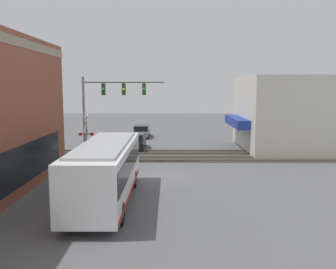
% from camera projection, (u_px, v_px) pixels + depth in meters
% --- Properties ---
extents(ground_plane, '(120.00, 120.00, 0.00)m').
position_uv_depth(ground_plane, '(162.00, 177.00, 24.67)').
color(ground_plane, '#565659').
extents(shop_building, '(10.68, 8.83, 6.89)m').
position_uv_depth(shop_building, '(282.00, 113.00, 35.70)').
color(shop_building, beige).
rests_on(shop_building, ground).
extents(city_bus, '(10.08, 2.59, 3.11)m').
position_uv_depth(city_bus, '(106.00, 170.00, 19.07)').
color(city_bus, white).
rests_on(city_bus, ground).
extents(traffic_signal_gantry, '(0.42, 6.34, 6.68)m').
position_uv_depth(traffic_signal_gantry, '(108.00, 100.00, 28.76)').
color(traffic_signal_gantry, gray).
rests_on(traffic_signal_gantry, ground).
extents(crossing_signal, '(1.41, 1.18, 3.81)m').
position_uv_depth(crossing_signal, '(86.00, 134.00, 28.78)').
color(crossing_signal, gray).
rests_on(crossing_signal, ground).
extents(rail_track_near, '(2.60, 60.00, 0.15)m').
position_uv_depth(rail_track_near, '(164.00, 159.00, 30.62)').
color(rail_track_near, '#332D28').
rests_on(rail_track_near, ground).
extents(rail_track_far, '(2.60, 60.00, 0.15)m').
position_uv_depth(rail_track_far, '(164.00, 152.00, 33.80)').
color(rail_track_far, '#332D28').
rests_on(rail_track_far, ground).
extents(parked_car_black, '(4.30, 1.82, 1.50)m').
position_uv_depth(parked_car_black, '(135.00, 142.00, 35.91)').
color(parked_car_black, black).
rests_on(parked_car_black, ground).
extents(parked_car_grey, '(4.61, 1.82, 1.43)m').
position_uv_depth(parked_car_grey, '(142.00, 132.00, 44.14)').
color(parked_car_grey, slate).
rests_on(parked_car_grey, ground).
extents(pedestrian_at_crossing, '(0.34, 0.34, 1.85)m').
position_uv_depth(pedestrian_at_crossing, '(100.00, 151.00, 28.98)').
color(pedestrian_at_crossing, '#2D3351').
rests_on(pedestrian_at_crossing, ground).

